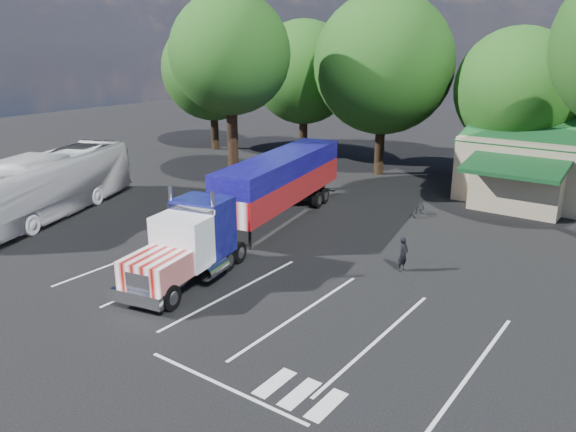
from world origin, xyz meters
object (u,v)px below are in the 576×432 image
Objects in this scene: semi_truck at (261,192)px; tour_bus at (49,185)px; bicycle at (419,209)px; woman at (403,254)px.

semi_truck reaches higher than tour_bus.
tour_bus is (-17.27, -12.23, 1.37)m from bicycle.
semi_truck is 9.55m from bicycle.
bicycle is 0.12× the size of tour_bus.
tour_bus reaches higher than woman.
semi_truck is at bearing 0.18° from tour_bus.
semi_truck reaches higher than woman.
woman is at bearing -9.07° from tour_bus.
bicycle is 21.21m from tour_bus.
woman reaches higher than bicycle.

